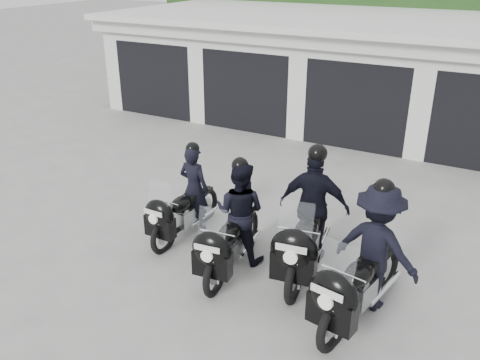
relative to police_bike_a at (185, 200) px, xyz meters
The scene contains 7 objects.
ground 1.44m from the police_bike_a, ahead, with size 80.00×80.00×0.00m, color #A0A09A.
garage_block 8.36m from the police_bike_a, 81.24° to the left, with size 16.40×6.80×2.96m.
background_vegetation 13.36m from the police_bike_a, 82.86° to the left, with size 20.00×3.90×5.80m.
police_bike_a is the anchor object (origin of this frame).
police_bike_b 1.30m from the police_bike_a, 19.07° to the right, with size 0.89×2.08×1.82m.
police_bike_c 2.28m from the police_bike_a, ahead, with size 1.19×2.34×2.04m.
police_bike_d 3.43m from the police_bike_a, ahead, with size 1.29×2.28×2.00m.
Camera 1 is at (3.33, -6.66, 4.54)m, focal length 38.00 mm.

